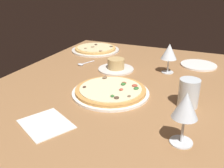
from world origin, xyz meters
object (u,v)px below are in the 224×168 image
(wine_glass_far, at_px, (186,107))
(wine_glass_near, at_px, (169,52))
(pizza_main, at_px, (111,91))
(water_glass, at_px, (189,95))
(ramekin_on_saucer, at_px, (116,66))
(side_plate, at_px, (199,65))
(paper_menu, at_px, (46,124))
(spoon, at_px, (83,64))
(pizza_side, at_px, (95,49))

(wine_glass_far, xyz_separation_m, wine_glass_near, (0.58, 0.16, -0.01))
(pizza_main, xyz_separation_m, wine_glass_near, (0.35, -0.17, 0.10))
(pizza_main, distance_m, water_glass, 0.32)
(ramekin_on_saucer, xyz_separation_m, wine_glass_far, (-0.52, -0.42, 0.10))
(side_plate, bearing_deg, water_glass, -179.02)
(ramekin_on_saucer, xyz_separation_m, water_glass, (-0.27, -0.41, 0.03))
(pizza_main, distance_m, wine_glass_near, 0.40)
(wine_glass_near, relative_size, water_glass, 1.38)
(ramekin_on_saucer, bearing_deg, wine_glass_near, -75.35)
(wine_glass_far, distance_m, water_glass, 0.26)
(side_plate, height_order, paper_menu, side_plate)
(ramekin_on_saucer, distance_m, side_plate, 0.47)
(side_plate, bearing_deg, wine_glass_far, -178.11)
(water_glass, bearing_deg, paper_menu, 127.64)
(spoon, bearing_deg, side_plate, -68.67)
(water_glass, bearing_deg, pizza_main, 92.60)
(pizza_side, distance_m, wine_glass_near, 0.58)
(pizza_side, relative_size, water_glass, 2.87)
(side_plate, distance_m, spoon, 0.65)
(wine_glass_near, bearing_deg, wine_glass_far, -164.39)
(water_glass, bearing_deg, side_plate, 0.98)
(wine_glass_far, bearing_deg, side_plate, 1.89)
(pizza_main, xyz_separation_m, wine_glass_far, (-0.23, -0.33, 0.11))
(ramekin_on_saucer, bearing_deg, pizza_main, -161.93)
(spoon, bearing_deg, water_glass, -114.04)
(pizza_main, xyz_separation_m, pizza_side, (0.57, 0.36, -0.00))
(ramekin_on_saucer, relative_size, spoon, 1.67)
(water_glass, height_order, spoon, water_glass)
(pizza_side, xyz_separation_m, side_plate, (-0.05, -0.67, -0.01))
(spoon, bearing_deg, ramekin_on_saucer, -91.43)
(pizza_main, height_order, paper_menu, pizza_main)
(wine_glass_far, distance_m, paper_menu, 0.46)
(wine_glass_near, bearing_deg, paper_menu, 157.55)
(pizza_main, height_order, spoon, pizza_main)
(side_plate, xyz_separation_m, paper_menu, (-0.83, 0.41, -0.00))
(pizza_side, height_order, water_glass, water_glass)
(pizza_main, relative_size, water_glass, 2.98)
(water_glass, distance_m, paper_menu, 0.53)
(wine_glass_far, relative_size, water_glass, 1.52)
(wine_glass_far, height_order, side_plate, wine_glass_far)
(paper_menu, bearing_deg, spoon, 45.96)
(wine_glass_far, distance_m, wine_glass_near, 0.61)
(side_plate, bearing_deg, paper_menu, 153.76)
(wine_glass_far, height_order, spoon, wine_glass_far)
(pizza_side, bearing_deg, spoon, -167.68)
(pizza_side, bearing_deg, wine_glass_near, -112.87)
(pizza_side, bearing_deg, wine_glass_far, -139.34)
(pizza_main, relative_size, pizza_side, 1.04)
(ramekin_on_saucer, relative_size, wine_glass_far, 1.13)
(pizza_main, relative_size, paper_menu, 1.93)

